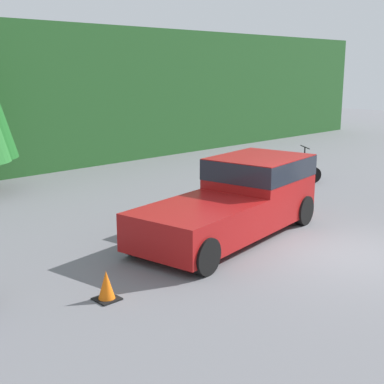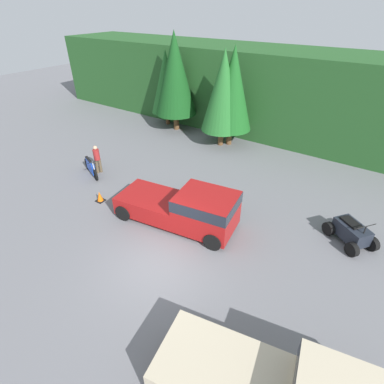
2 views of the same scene
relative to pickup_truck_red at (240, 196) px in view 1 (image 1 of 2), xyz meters
name	(u,v)px [view 1 (image 1 of 2)]	position (x,y,z in m)	size (l,w,h in m)	color
ground_plane	(344,252)	(0.58, -2.60, -0.96)	(80.00, 80.00, 0.00)	slate
hillside_backdrop	(9,96)	(0.58, 13.40, 1.94)	(44.00, 6.00, 5.81)	#235123
pickup_truck_red	(240,196)	(0.00, 0.00, 0.00)	(5.71, 2.88, 1.83)	maroon
quad_atv	(290,167)	(6.26, 2.94, -0.47)	(2.30, 2.16, 1.25)	black
traffic_cone	(106,286)	(-4.76, -0.95, -0.71)	(0.42, 0.42, 0.55)	black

